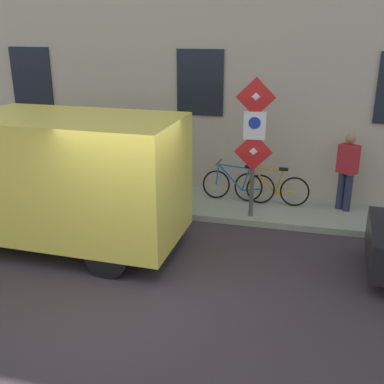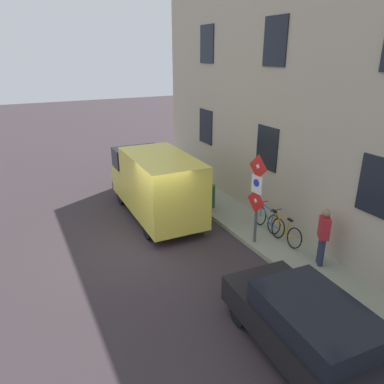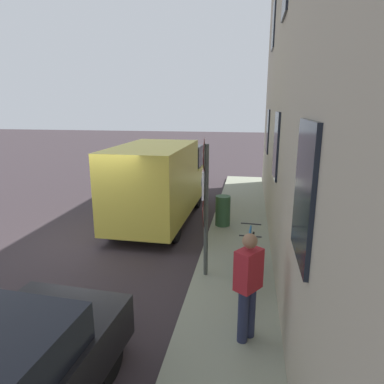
# 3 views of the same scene
# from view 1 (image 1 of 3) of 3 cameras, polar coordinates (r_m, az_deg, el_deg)

# --- Properties ---
(ground_plane) EXTENTS (80.00, 80.00, 0.00)m
(ground_plane) POSITION_cam_1_polar(r_m,az_deg,el_deg) (7.74, -6.85, -11.18)
(ground_plane) COLOR #342B2E
(sidewalk_slab) EXTENTS (1.69, 17.97, 0.14)m
(sidewalk_slab) POSITION_cam_1_polar(r_m,az_deg,el_deg) (10.78, -0.09, -1.38)
(sidewalk_slab) COLOR gray
(sidewalk_slab) RESTS_ON ground_plane
(building_facade) EXTENTS (0.75, 15.97, 8.57)m
(building_facade) POSITION_cam_1_polar(r_m,az_deg,el_deg) (11.21, 1.53, 21.45)
(building_facade) COLOR #B5A891
(building_facade) RESTS_ON ground_plane
(sign_post_stacked) EXTENTS (0.17, 0.56, 2.80)m
(sign_post_stacked) POSITION_cam_1_polar(r_m,az_deg,el_deg) (9.38, 7.71, 6.95)
(sign_post_stacked) COLOR #474C47
(sign_post_stacked) RESTS_ON sidewalk_slab
(delivery_van) EXTENTS (2.13, 5.38, 2.50)m
(delivery_van) POSITION_cam_1_polar(r_m,az_deg,el_deg) (8.93, -17.44, 1.73)
(delivery_van) COLOR yellow
(delivery_van) RESTS_ON ground_plane
(bicycle_orange) EXTENTS (0.46, 1.72, 0.89)m
(bicycle_orange) POSITION_cam_1_polar(r_m,az_deg,el_deg) (10.63, 9.76, 0.54)
(bicycle_orange) COLOR black
(bicycle_orange) RESTS_ON sidewalk_slab
(bicycle_blue) EXTENTS (0.46, 1.72, 0.89)m
(bicycle_blue) POSITION_cam_1_polar(r_m,az_deg,el_deg) (10.70, 5.69, 0.88)
(bicycle_blue) COLOR black
(bicycle_blue) RESTS_ON sidewalk_slab
(pedestrian) EXTENTS (0.44, 0.48, 1.72)m
(pedestrian) POSITION_cam_1_polar(r_m,az_deg,el_deg) (10.47, 18.66, 2.69)
(pedestrian) COLOR #262B47
(pedestrian) RESTS_ON sidewalk_slab
(litter_bin) EXTENTS (0.44, 0.44, 0.90)m
(litter_bin) POSITION_cam_1_polar(r_m,az_deg,el_deg) (10.69, -9.45, 1.12)
(litter_bin) COLOR #2D5133
(litter_bin) RESTS_ON sidewalk_slab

